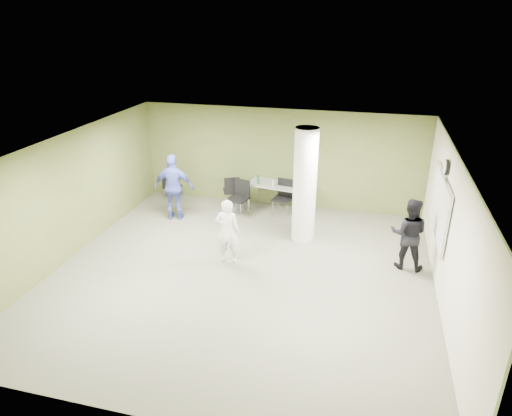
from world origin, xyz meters
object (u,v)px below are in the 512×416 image
(folding_table, at_px, (277,186))
(chair_back_left, at_px, (171,185))
(man_blue, at_px, (174,187))
(man_black, at_px, (409,234))
(woman_white, at_px, (228,231))

(folding_table, height_order, chair_back_left, folding_table)
(man_blue, bearing_deg, man_black, 160.47)
(chair_back_left, height_order, woman_white, woman_white)
(folding_table, distance_m, man_black, 4.12)
(folding_table, distance_m, woman_white, 3.14)
(chair_back_left, bearing_deg, woman_white, 143.19)
(chair_back_left, bearing_deg, man_blue, 130.41)
(man_blue, bearing_deg, chair_back_left, -69.55)
(folding_table, relative_size, chair_back_left, 2.04)
(man_black, bearing_deg, folding_table, -29.38)
(chair_back_left, distance_m, man_blue, 1.40)
(folding_table, relative_size, woman_white, 1.17)
(man_black, bearing_deg, chair_back_left, -13.69)
(woman_white, relative_size, man_blue, 0.83)
(man_blue, bearing_deg, folding_table, -162.98)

